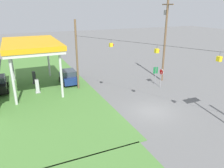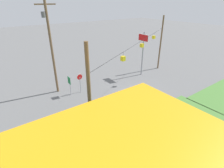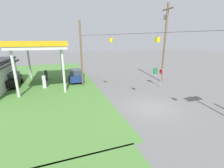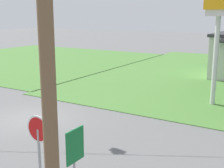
{
  "view_description": "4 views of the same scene",
  "coord_description": "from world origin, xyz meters",
  "px_view_note": "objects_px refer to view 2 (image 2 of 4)",
  "views": [
    {
      "loc": [
        -16.43,
        11.91,
        9.97
      ],
      "look_at": [
        2.28,
        3.48,
        2.7
      ],
      "focal_mm": 35.0,
      "sensor_mm": 36.0,
      "label": 1
    },
    {
      "loc": [
        13.85,
        13.47,
        10.56
      ],
      "look_at": [
        4.56,
        0.7,
        3.04
      ],
      "focal_mm": 28.0,
      "sensor_mm": 36.0,
      "label": 2
    },
    {
      "loc": [
        -10.95,
        7.84,
        6.08
      ],
      "look_at": [
        4.13,
        2.54,
        1.46
      ],
      "focal_mm": 24.0,
      "sensor_mm": 36.0,
      "label": 3
    },
    {
      "loc": [
        11.52,
        -10.87,
        5.26
      ],
      "look_at": [
        2.17,
        4.49,
        1.22
      ],
      "focal_mm": 50.0,
      "sensor_mm": 36.0,
      "label": 4
    }
  ],
  "objects_px": {
    "route_sign": "(69,82)",
    "utility_pole_main": "(51,44)",
    "stop_sign_roadside": "(80,79)",
    "stop_sign_overhead": "(143,46)"
  },
  "relations": [
    {
      "from": "stop_sign_overhead",
      "to": "utility_pole_main",
      "type": "height_order",
      "value": "utility_pole_main"
    },
    {
      "from": "stop_sign_roadside",
      "to": "utility_pole_main",
      "type": "distance_m",
      "value": 5.3
    },
    {
      "from": "stop_sign_roadside",
      "to": "stop_sign_overhead",
      "type": "height_order",
      "value": "stop_sign_overhead"
    },
    {
      "from": "route_sign",
      "to": "utility_pole_main",
      "type": "distance_m",
      "value": 4.91
    },
    {
      "from": "stop_sign_roadside",
      "to": "route_sign",
      "type": "relative_size",
      "value": 1.04
    },
    {
      "from": "stop_sign_roadside",
      "to": "route_sign",
      "type": "bearing_deg",
      "value": 176.64
    },
    {
      "from": "stop_sign_roadside",
      "to": "route_sign",
      "type": "xyz_separation_m",
      "value": [
        1.36,
        -0.08,
        -0.1
      ]
    },
    {
      "from": "stop_sign_overhead",
      "to": "route_sign",
      "type": "distance_m",
      "value": 12.12
    },
    {
      "from": "stop_sign_roadside",
      "to": "stop_sign_overhead",
      "type": "distance_m",
      "value": 10.78
    },
    {
      "from": "route_sign",
      "to": "utility_pole_main",
      "type": "bearing_deg",
      "value": -62.33
    }
  ]
}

